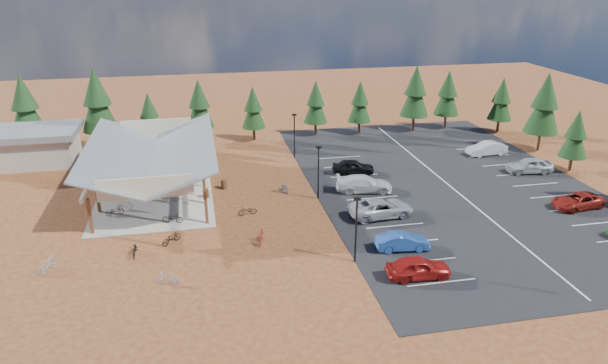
# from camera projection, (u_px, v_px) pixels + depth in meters

# --- Properties ---
(ground) EXTENTS (140.00, 140.00, 0.00)m
(ground) POSITION_uv_depth(u_px,v_px,m) (268.00, 212.00, 47.98)
(ground) COLOR #582C17
(ground) RESTS_ON ground
(asphalt_lot) EXTENTS (27.00, 44.00, 0.04)m
(asphalt_lot) POSITION_uv_depth(u_px,v_px,m) (447.00, 184.00, 54.17)
(asphalt_lot) COLOR black
(asphalt_lot) RESTS_ON ground
(concrete_pad) EXTENTS (10.60, 18.60, 0.10)m
(concrete_pad) POSITION_uv_depth(u_px,v_px,m) (156.00, 190.00, 52.47)
(concrete_pad) COLOR gray
(concrete_pad) RESTS_ON ground
(bike_pavilion) EXTENTS (11.65, 19.40, 4.97)m
(bike_pavilion) POSITION_uv_depth(u_px,v_px,m) (152.00, 154.00, 51.09)
(bike_pavilion) COLOR brown
(bike_pavilion) RESTS_ON concrete_pad
(outbuilding) EXTENTS (11.00, 7.00, 3.90)m
(outbuilding) POSITION_uv_depth(u_px,v_px,m) (27.00, 146.00, 59.15)
(outbuilding) COLOR #ADA593
(outbuilding) RESTS_ON ground
(lamp_post_0) EXTENTS (0.50, 0.25, 5.14)m
(lamp_post_0) POSITION_uv_depth(u_px,v_px,m) (356.00, 225.00, 38.71)
(lamp_post_0) COLOR black
(lamp_post_0) RESTS_ON ground
(lamp_post_1) EXTENTS (0.50, 0.25, 5.14)m
(lamp_post_1) POSITION_uv_depth(u_px,v_px,m) (318.00, 169.00, 49.65)
(lamp_post_1) COLOR black
(lamp_post_1) RESTS_ON ground
(lamp_post_2) EXTENTS (0.50, 0.25, 5.14)m
(lamp_post_2) POSITION_uv_depth(u_px,v_px,m) (294.00, 133.00, 60.59)
(lamp_post_2) COLOR black
(lamp_post_2) RESTS_ON ground
(trash_bin_0) EXTENTS (0.60, 0.60, 0.90)m
(trash_bin_0) POSITION_uv_depth(u_px,v_px,m) (206.00, 194.00, 50.65)
(trash_bin_0) COLOR #492F1A
(trash_bin_0) RESTS_ON ground
(trash_bin_1) EXTENTS (0.60, 0.60, 0.90)m
(trash_bin_1) POSITION_uv_depth(u_px,v_px,m) (224.00, 184.00, 52.91)
(trash_bin_1) COLOR #492F1A
(trash_bin_1) RESTS_ON ground
(pine_0) EXTENTS (3.88, 3.88, 9.03)m
(pine_0) POSITION_uv_depth(u_px,v_px,m) (25.00, 105.00, 62.02)
(pine_0) COLOR #382314
(pine_0) RESTS_ON ground
(pine_1) EXTENTS (4.14, 4.14, 9.65)m
(pine_1) POSITION_uv_depth(u_px,v_px,m) (97.00, 100.00, 62.55)
(pine_1) COLOR #382314
(pine_1) RESTS_ON ground
(pine_2) EXTENTS (2.87, 2.87, 6.69)m
(pine_2) POSITION_uv_depth(u_px,v_px,m) (149.00, 115.00, 63.69)
(pine_2) COLOR #382314
(pine_2) RESTS_ON ground
(pine_3) EXTENTS (3.35, 3.35, 7.81)m
(pine_3) POSITION_uv_depth(u_px,v_px,m) (199.00, 104.00, 65.73)
(pine_3) COLOR #382314
(pine_3) RESTS_ON ground
(pine_4) EXTENTS (2.92, 2.92, 6.81)m
(pine_4) POSITION_uv_depth(u_px,v_px,m) (253.00, 108.00, 66.60)
(pine_4) COLOR #382314
(pine_4) RESTS_ON ground
(pine_5) EXTENTS (3.05, 3.05, 7.10)m
(pine_5) POSITION_uv_depth(u_px,v_px,m) (316.00, 102.00, 68.54)
(pine_5) COLOR #382314
(pine_5) RESTS_ON ground
(pine_6) EXTENTS (2.98, 2.98, 6.95)m
(pine_6) POSITION_uv_depth(u_px,v_px,m) (360.00, 102.00, 69.21)
(pine_6) COLOR #382314
(pine_6) RESTS_ON ground
(pine_7) EXTENTS (3.74, 3.74, 8.71)m
(pine_7) POSITION_uv_depth(u_px,v_px,m) (416.00, 91.00, 70.01)
(pine_7) COLOR #382314
(pine_7) RESTS_ON ground
(pine_8) EXTENTS (3.35, 3.35, 7.80)m
(pine_8) POSITION_uv_depth(u_px,v_px,m) (448.00, 93.00, 71.54)
(pine_8) COLOR #382314
(pine_8) RESTS_ON ground
(pine_11) EXTENTS (2.84, 2.84, 6.62)m
(pine_11) POSITION_uv_depth(u_px,v_px,m) (576.00, 134.00, 56.26)
(pine_11) COLOR #382314
(pine_11) RESTS_ON ground
(pine_12) EXTENTS (3.96, 3.96, 9.22)m
(pine_12) POSITION_uv_depth(u_px,v_px,m) (545.00, 104.00, 62.25)
(pine_12) COLOR #382314
(pine_12) RESTS_ON ground
(pine_13) EXTENTS (3.09, 3.09, 7.20)m
(pine_13) POSITION_uv_depth(u_px,v_px,m) (501.00, 99.00, 69.74)
(pine_13) COLOR #382314
(pine_13) RESTS_ON ground
(bike_0) EXTENTS (1.59, 0.88, 0.79)m
(bike_0) POSITION_uv_depth(u_px,v_px,m) (115.00, 211.00, 46.98)
(bike_0) COLOR black
(bike_0) RESTS_ON concrete_pad
(bike_1) EXTENTS (1.58, 0.70, 0.92)m
(bike_1) POSITION_uv_depth(u_px,v_px,m) (125.00, 205.00, 47.99)
(bike_1) COLOR #999BA0
(bike_1) RESTS_ON concrete_pad
(bike_2) EXTENTS (1.83, 0.68, 0.95)m
(bike_2) POSITION_uv_depth(u_px,v_px,m) (136.00, 181.00, 53.32)
(bike_2) COLOR navy
(bike_2) RESTS_ON concrete_pad
(bike_3) EXTENTS (1.52, 0.50, 0.90)m
(bike_3) POSITION_uv_depth(u_px,v_px,m) (143.00, 169.00, 56.76)
(bike_3) COLOR maroon
(bike_3) RESTS_ON concrete_pad
(bike_4) EXTENTS (1.81, 1.01, 0.90)m
(bike_4) POSITION_uv_depth(u_px,v_px,m) (172.00, 218.00, 45.51)
(bike_4) COLOR black
(bike_4) RESTS_ON concrete_pad
(bike_5) EXTENTS (1.61, 0.59, 0.95)m
(bike_5) POSITION_uv_depth(u_px,v_px,m) (170.00, 197.00, 49.64)
(bike_5) COLOR gray
(bike_5) RESTS_ON concrete_pad
(bike_6) EXTENTS (1.82, 0.91, 0.91)m
(bike_6) POSITION_uv_depth(u_px,v_px,m) (191.00, 177.00, 54.45)
(bike_6) COLOR navy
(bike_6) RESTS_ON concrete_pad
(bike_7) EXTENTS (1.58, 0.82, 0.91)m
(bike_7) POSITION_uv_depth(u_px,v_px,m) (176.00, 169.00, 56.72)
(bike_7) COLOR maroon
(bike_7) RESTS_ON concrete_pad
(bike_8) EXTENTS (0.67, 1.87, 0.98)m
(bike_8) POSITION_uv_depth(u_px,v_px,m) (135.00, 250.00, 40.49)
(bike_8) COLOR black
(bike_8) RESTS_ON ground
(bike_9) EXTENTS (1.31, 1.59, 0.98)m
(bike_9) POSITION_uv_depth(u_px,v_px,m) (48.00, 265.00, 38.38)
(bike_9) COLOR #999CA2
(bike_9) RESTS_ON ground
(bike_11) EXTENTS (0.92, 1.93, 1.12)m
(bike_11) POSITION_uv_depth(u_px,v_px,m) (261.00, 236.00, 42.38)
(bike_11) COLOR maroon
(bike_11) RESTS_ON ground
(bike_12) EXTENTS (1.79, 1.79, 0.99)m
(bike_12) POSITION_uv_depth(u_px,v_px,m) (171.00, 238.00, 42.29)
(bike_12) COLOR black
(bike_12) RESTS_ON ground
(bike_13) EXTENTS (1.68, 0.93, 0.97)m
(bike_13) POSITION_uv_depth(u_px,v_px,m) (168.00, 278.00, 36.76)
(bike_13) COLOR #9B9CA3
(bike_13) RESTS_ON ground
(bike_14) EXTENTS (0.81, 1.69, 0.85)m
(bike_14) POSITION_uv_depth(u_px,v_px,m) (285.00, 187.00, 52.18)
(bike_14) COLOR navy
(bike_14) RESTS_ON ground
(bike_16) EXTENTS (1.68, 0.75, 0.85)m
(bike_16) POSITION_uv_depth(u_px,v_px,m) (248.00, 211.00, 47.19)
(bike_16) COLOR black
(bike_16) RESTS_ON ground
(car_0) EXTENTS (4.55, 2.04, 1.52)m
(car_0) POSITION_uv_depth(u_px,v_px,m) (418.00, 267.00, 37.47)
(car_0) COLOR #A01713
(car_0) RESTS_ON asphalt_lot
(car_1) EXTENTS (4.19, 1.81, 1.34)m
(car_1) POSITION_uv_depth(u_px,v_px,m) (402.00, 242.00, 41.21)
(car_1) COLOR #214B9D
(car_1) RESTS_ON asphalt_lot
(car_2) EXTENTS (5.77, 3.00, 1.55)m
(car_2) POSITION_uv_depth(u_px,v_px,m) (381.00, 208.00, 46.75)
(car_2) COLOR #9C9EA3
(car_2) RESTS_ON asphalt_lot
(car_3) EXTENTS (5.68, 3.10, 1.56)m
(car_3) POSITION_uv_depth(u_px,v_px,m) (364.00, 184.00, 52.04)
(car_3) COLOR silver
(car_3) RESTS_ON asphalt_lot
(car_4) EXTENTS (4.60, 2.53, 1.48)m
(car_4) POSITION_uv_depth(u_px,v_px,m) (353.00, 167.00, 56.61)
(car_4) COLOR black
(car_4) RESTS_ON asphalt_lot
(car_6) EXTENTS (5.01, 2.82, 1.32)m
(car_6) POSITION_uv_depth(u_px,v_px,m) (578.00, 201.00, 48.47)
(car_6) COLOR maroon
(car_6) RESTS_ON asphalt_lot
(car_8) EXTENTS (4.95, 2.51, 1.62)m
(car_8) POSITION_uv_depth(u_px,v_px,m) (529.00, 165.00, 56.80)
(car_8) COLOR #A2A5AA
(car_8) RESTS_ON asphalt_lot
(car_9) EXTENTS (4.69, 1.85, 1.52)m
(car_9) POSITION_uv_depth(u_px,v_px,m) (487.00, 149.00, 62.27)
(car_9) COLOR silver
(car_9) RESTS_ON asphalt_lot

